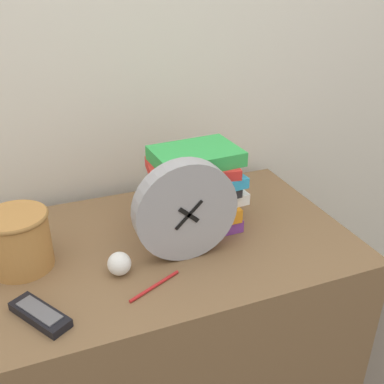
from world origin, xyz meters
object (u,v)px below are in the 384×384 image
(book_stack, at_px, (199,187))
(tv_remote, at_px, (40,314))
(basket, at_px, (18,239))
(crumpled_paper_ball, at_px, (119,264))
(pen, at_px, (155,286))
(desk_clock, at_px, (186,211))

(book_stack, bearing_deg, tv_remote, -153.12)
(book_stack, distance_m, basket, 0.49)
(basket, relative_size, tv_remote, 1.03)
(basket, xyz_separation_m, crumpled_paper_ball, (0.22, -0.12, -0.05))
(pen, bearing_deg, desk_clock, 40.05)
(crumpled_paper_ball, bearing_deg, book_stack, 28.25)
(desk_clock, relative_size, tv_remote, 1.69)
(tv_remote, height_order, crumpled_paper_ball, crumpled_paper_ball)
(book_stack, distance_m, tv_remote, 0.53)
(desk_clock, bearing_deg, book_stack, 55.62)
(tv_remote, height_order, pen, tv_remote)
(book_stack, distance_m, pen, 0.33)
(tv_remote, relative_size, crumpled_paper_ball, 2.70)
(desk_clock, distance_m, pen, 0.20)
(book_stack, xyz_separation_m, crumpled_paper_ball, (-0.27, -0.14, -0.09))
(desk_clock, distance_m, crumpled_paper_ball, 0.21)
(basket, relative_size, crumpled_paper_ball, 2.78)
(tv_remote, bearing_deg, pen, 1.89)
(desk_clock, xyz_separation_m, pen, (-0.11, -0.10, -0.13))
(desk_clock, bearing_deg, tv_remote, -164.31)
(desk_clock, relative_size, pen, 1.90)
(desk_clock, height_order, tv_remote, desk_clock)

